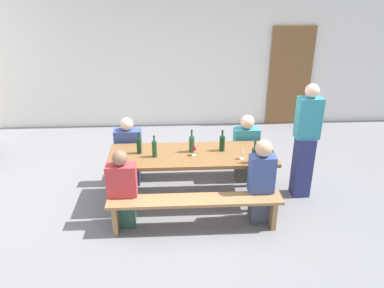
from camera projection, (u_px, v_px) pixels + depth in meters
The scene contains 19 objects.
ground_plane at pixel (192, 199), 5.70m from camera, with size 24.00×24.00×0.00m, color slate.
back_wall at pixel (184, 50), 7.92m from camera, with size 14.00×0.20×3.20m, color silver.
wooden_door at pixel (290, 77), 8.13m from camera, with size 0.90×0.06×2.10m, color brown.
tasting_table at pixel (192, 158), 5.42m from camera, with size 2.34×0.80×0.75m.
bench_near at pixel (195, 205), 4.91m from camera, with size 2.24×0.30×0.45m.
bench_far at pixel (190, 157), 6.19m from camera, with size 2.24×0.30×0.45m.
wine_bottle_0 at pixel (192, 144), 5.40m from camera, with size 0.08×0.08×0.33m.
wine_bottle_1 at pixel (139, 145), 5.36m from camera, with size 0.07×0.07×0.32m.
wine_bottle_2 at pixel (254, 155), 5.09m from camera, with size 0.07×0.07×0.31m.
wine_bottle_3 at pixel (222, 143), 5.44m from camera, with size 0.08×0.08×0.31m.
wine_bottle_4 at pixel (154, 149), 5.26m from camera, with size 0.07×0.07×0.31m.
wine_glass_0 at pixel (194, 148), 5.29m from camera, with size 0.07×0.07×0.16m.
wine_glass_1 at pixel (119, 151), 5.15m from camera, with size 0.07×0.07×0.18m.
wine_glass_2 at pixel (242, 151), 5.19m from camera, with size 0.06×0.06×0.18m.
seated_guest_near_0 at pixel (123, 191), 4.94m from camera, with size 0.38×0.24×1.08m.
seated_guest_near_1 at pixel (261, 182), 5.00m from camera, with size 0.33×0.24×1.18m.
seated_guest_far_0 at pixel (129, 153), 5.94m from camera, with size 0.41×0.24×1.10m.
seated_guest_far_1 at pixel (246, 150), 6.03m from camera, with size 0.39×0.24×1.11m.
standing_host at pixel (305, 143), 5.49m from camera, with size 0.33×0.24×1.72m.
Camera 1 is at (-0.27, -4.85, 3.09)m, focal length 35.87 mm.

